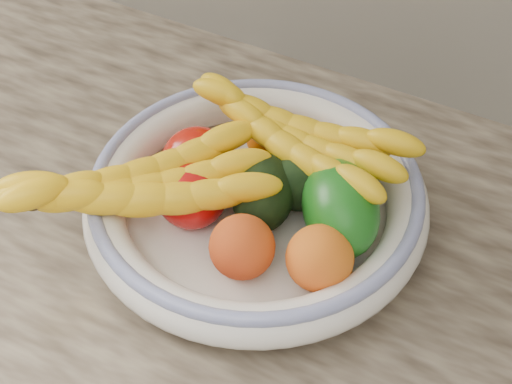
% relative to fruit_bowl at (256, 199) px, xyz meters
% --- Properties ---
extents(fruit_bowl, '(0.39, 0.39, 0.08)m').
position_rel_fruit_bowl_xyz_m(fruit_bowl, '(0.00, 0.00, 0.00)').
color(fruit_bowl, silver).
rests_on(fruit_bowl, kitchen_counter).
extents(clementine_back_left, '(0.05, 0.05, 0.04)m').
position_rel_fruit_bowl_xyz_m(clementine_back_left, '(-0.03, 0.09, 0.01)').
color(clementine_back_left, orange).
rests_on(clementine_back_left, fruit_bowl).
extents(clementine_back_right, '(0.06, 0.06, 0.04)m').
position_rel_fruit_bowl_xyz_m(clementine_back_right, '(0.03, 0.10, 0.01)').
color(clementine_back_right, '#E34F04').
rests_on(clementine_back_right, fruit_bowl).
extents(tomato_left, '(0.09, 0.09, 0.07)m').
position_rel_fruit_bowl_xyz_m(tomato_left, '(-0.08, 0.01, 0.01)').
color(tomato_left, '#AA1005').
rests_on(tomato_left, fruit_bowl).
extents(tomato_near_left, '(0.09, 0.09, 0.07)m').
position_rel_fruit_bowl_xyz_m(tomato_near_left, '(-0.06, -0.04, 0.01)').
color(tomato_near_left, '#B30B0A').
rests_on(tomato_near_left, fruit_bowl).
extents(avocado_center, '(0.10, 0.12, 0.07)m').
position_rel_fruit_bowl_xyz_m(avocado_center, '(0.01, 0.00, 0.02)').
color(avocado_center, black).
rests_on(avocado_center, fruit_bowl).
extents(avocado_right, '(0.12, 0.13, 0.07)m').
position_rel_fruit_bowl_xyz_m(avocado_right, '(0.05, 0.05, 0.02)').
color(avocado_right, black).
rests_on(avocado_right, fruit_bowl).
extents(green_mango, '(0.16, 0.16, 0.11)m').
position_rel_fruit_bowl_xyz_m(green_mango, '(0.10, 0.01, 0.03)').
color(green_mango, '#0F520F').
rests_on(green_mango, fruit_bowl).
extents(peach_front, '(0.07, 0.07, 0.07)m').
position_rel_fruit_bowl_xyz_m(peach_front, '(0.03, -0.08, 0.02)').
color(peach_front, orange).
rests_on(peach_front, fruit_bowl).
extents(peach_right, '(0.08, 0.08, 0.07)m').
position_rel_fruit_bowl_xyz_m(peach_right, '(0.11, -0.06, 0.02)').
color(peach_right, orange).
rests_on(peach_right, fruit_bowl).
extents(banana_bunch_back, '(0.31, 0.15, 0.08)m').
position_rel_fruit_bowl_xyz_m(banana_bunch_back, '(0.01, 0.07, 0.04)').
color(banana_bunch_back, yellow).
rests_on(banana_bunch_back, fruit_bowl).
extents(banana_bunch_front, '(0.31, 0.31, 0.09)m').
position_rel_fruit_bowl_xyz_m(banana_bunch_front, '(-0.10, -0.08, 0.03)').
color(banana_bunch_front, yellow).
rests_on(banana_bunch_front, fruit_bowl).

